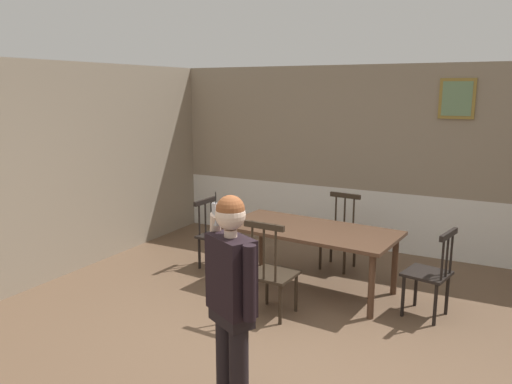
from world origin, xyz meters
The scene contains 9 objects.
ground_plane centered at (0.00, 0.00, 0.00)m, with size 7.82×7.82×0.00m, color brown.
room_back_partition centered at (0.00, 3.56, 1.29)m, with size 6.75×0.17×2.67m.
room_left_partition centered at (-3.38, -0.01, 1.33)m, with size 0.13×7.11×2.67m.
dining_table centered at (-0.39, 1.65, 0.67)m, with size 2.08×1.12×0.74m.
chair_near_window centered at (0.99, 1.53, 0.47)m, with size 0.50×0.50×0.95m.
chair_by_doorway centered at (-0.32, 2.52, 0.48)m, with size 0.46×0.46×0.98m.
chair_at_table_head centered at (-1.78, 1.77, 0.45)m, with size 0.47×0.47×0.90m.
chair_opposite_corner centered at (-0.47, 0.79, 0.48)m, with size 0.47×0.47×1.04m.
person_figure centered at (-0.01, -0.78, 0.92)m, with size 0.49×0.36×1.63m.
Camera 1 is at (1.70, -3.66, 2.34)m, focal length 35.45 mm.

